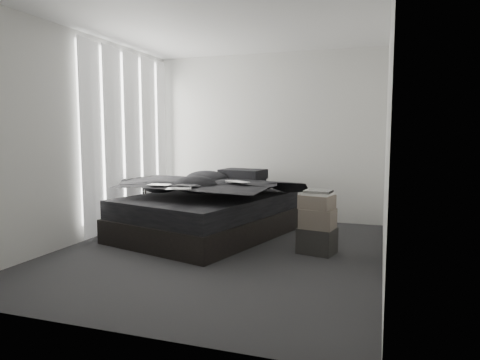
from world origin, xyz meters
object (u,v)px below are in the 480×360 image
(bed, at_px, (207,224))
(box_lower, at_px, (317,240))
(side_stand, at_px, (154,203))
(laptop, at_px, (234,176))

(bed, bearing_deg, box_lower, 0.67)
(bed, distance_m, side_stand, 1.02)
(side_stand, bearing_deg, bed, -17.07)
(laptop, xyz_separation_m, box_lower, (1.12, -0.35, -0.67))
(bed, relative_size, box_lower, 5.64)
(laptop, relative_size, box_lower, 0.90)
(side_stand, relative_size, box_lower, 1.70)
(bed, height_order, laptop, laptop)
(laptop, height_order, side_stand, laptop)
(bed, bearing_deg, side_stand, 178.42)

